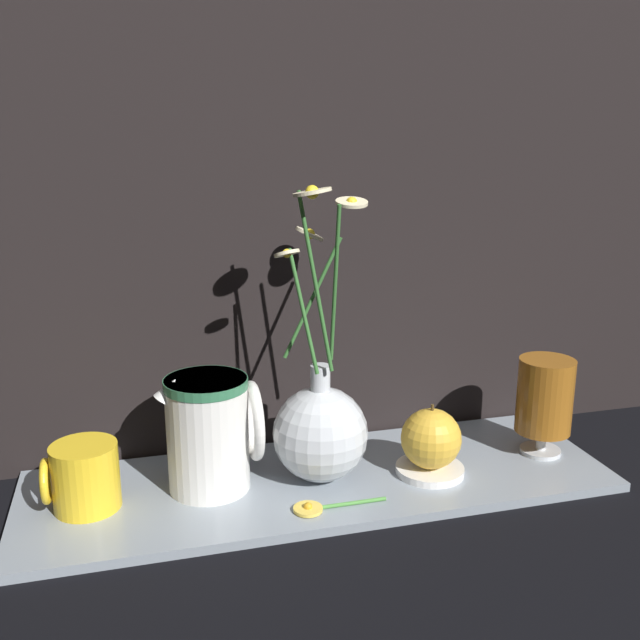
% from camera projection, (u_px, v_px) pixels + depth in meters
% --- Properties ---
extents(ground_plane, '(6.00, 6.00, 0.00)m').
position_uv_depth(ground_plane, '(320.00, 485.00, 0.95)').
color(ground_plane, black).
extents(shelf, '(0.77, 0.25, 0.01)m').
position_uv_depth(shelf, '(320.00, 481.00, 0.95)').
color(shelf, gray).
rests_on(shelf, ground_plane).
extents(backdrop_wall, '(1.27, 0.02, 1.10)m').
position_uv_depth(backdrop_wall, '(293.00, 59.00, 0.94)').
color(backdrop_wall, black).
rests_on(backdrop_wall, ground_plane).
extents(vase_with_flowers, '(0.13, 0.16, 0.39)m').
position_uv_depth(vase_with_flowers, '(319.00, 427.00, 0.93)').
color(vase_with_flowers, silver).
rests_on(vase_with_flowers, shelf).
extents(yellow_mug, '(0.09, 0.08, 0.08)m').
position_uv_depth(yellow_mug, '(84.00, 475.00, 0.87)').
color(yellow_mug, yellow).
rests_on(yellow_mug, shelf).
extents(ceramic_pitcher, '(0.13, 0.11, 0.16)m').
position_uv_depth(ceramic_pitcher, '(211.00, 429.00, 0.90)').
color(ceramic_pitcher, white).
rests_on(ceramic_pitcher, shelf).
extents(tea_glass, '(0.08, 0.08, 0.14)m').
position_uv_depth(tea_glass, '(545.00, 398.00, 1.00)').
color(tea_glass, silver).
rests_on(tea_glass, shelf).
extents(saucer_plate, '(0.09, 0.09, 0.01)m').
position_uv_depth(saucer_plate, '(430.00, 470.00, 0.96)').
color(saucer_plate, white).
rests_on(saucer_plate, shelf).
extents(orange_fruit, '(0.08, 0.08, 0.09)m').
position_uv_depth(orange_fruit, '(431.00, 439.00, 0.95)').
color(orange_fruit, gold).
rests_on(orange_fruit, saucer_plate).
extents(loose_daisy, '(0.12, 0.04, 0.01)m').
position_uv_depth(loose_daisy, '(319.00, 507.00, 0.87)').
color(loose_daisy, '#4C8E3D').
rests_on(loose_daisy, shelf).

